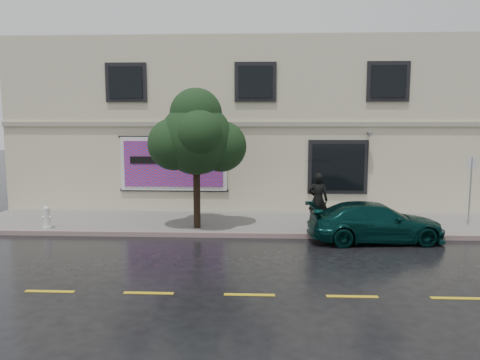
{
  "coord_description": "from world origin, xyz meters",
  "views": [
    {
      "loc": [
        0.24,
        -13.19,
        3.74
      ],
      "look_at": [
        -0.46,
        2.2,
        1.77
      ],
      "focal_mm": 35.0,
      "sensor_mm": 36.0,
      "label": 1
    }
  ],
  "objects_px": {
    "car": "(375,222)",
    "pedestrian": "(318,200)",
    "street_tree": "(196,139)",
    "fire_hydrant": "(47,217)"
  },
  "relations": [
    {
      "from": "car",
      "to": "pedestrian",
      "type": "relative_size",
      "value": 2.27
    },
    {
      "from": "car",
      "to": "pedestrian",
      "type": "distance_m",
      "value": 2.15
    },
    {
      "from": "pedestrian",
      "to": "street_tree",
      "type": "distance_m",
      "value": 4.59
    },
    {
      "from": "car",
      "to": "street_tree",
      "type": "xyz_separation_m",
      "value": [
        -5.71,
        1.0,
        2.52
      ]
    },
    {
      "from": "car",
      "to": "street_tree",
      "type": "height_order",
      "value": "street_tree"
    },
    {
      "from": "street_tree",
      "to": "fire_hydrant",
      "type": "xyz_separation_m",
      "value": [
        -5.01,
        -0.35,
        -2.61
      ]
    },
    {
      "from": "street_tree",
      "to": "fire_hydrant",
      "type": "relative_size",
      "value": 5.52
    },
    {
      "from": "car",
      "to": "pedestrian",
      "type": "xyz_separation_m",
      "value": [
        -1.63,
        1.32,
        0.46
      ]
    },
    {
      "from": "car",
      "to": "fire_hydrant",
      "type": "distance_m",
      "value": 10.74
    },
    {
      "from": "pedestrian",
      "to": "fire_hydrant",
      "type": "height_order",
      "value": "pedestrian"
    }
  ]
}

